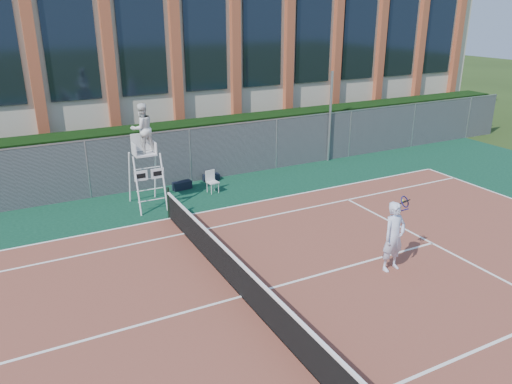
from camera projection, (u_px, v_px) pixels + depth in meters
name	position (u px, v px, depth m)	size (l,w,h in m)	color
ground	(242.00, 297.00, 12.29)	(120.00, 120.00, 0.00)	#233814
apron	(225.00, 279.00, 13.12)	(36.00, 20.00, 0.01)	#0B3121
tennis_court	(242.00, 297.00, 12.28)	(23.77, 10.97, 0.02)	brown
tennis_net	(242.00, 278.00, 12.10)	(0.10, 11.30, 1.10)	black
fence	(141.00, 163.00, 19.22)	(40.00, 0.06, 2.20)	#595E60
hedge	(133.00, 155.00, 20.22)	(40.00, 1.40, 2.20)	black
building	(89.00, 61.00, 25.78)	(45.00, 10.60, 8.22)	beige
steel_pole	(330.00, 117.00, 22.60)	(0.12, 0.12, 4.11)	#9EA0A5
umpire_chair	(142.00, 131.00, 17.06)	(1.05, 1.61, 3.74)	white
plastic_chair	(211.00, 180.00, 19.16)	(0.45, 0.45, 0.85)	silver
sports_bag_near	(182.00, 185.00, 19.56)	(0.74, 0.30, 0.32)	black
sports_bag_far	(211.00, 177.00, 20.57)	(0.67, 0.29, 0.27)	black
tennis_player	(394.00, 236.00, 13.24)	(1.08, 0.73, 1.94)	silver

